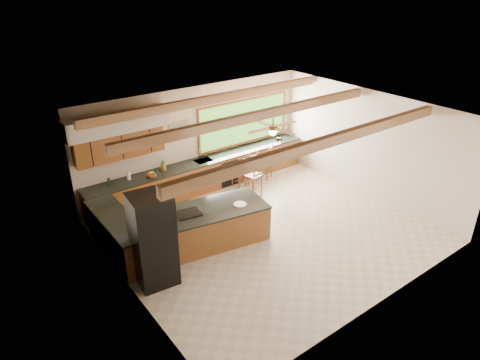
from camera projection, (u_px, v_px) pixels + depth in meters
ground at (267, 231)px, 10.62m from camera, size 7.20×7.20×0.00m
room_shell at (247, 142)px, 10.03m from camera, size 7.27×6.54×3.02m
counter_run at (186, 187)px, 11.79m from camera, size 7.12×3.10×1.25m
island at (212, 224)px, 10.08m from camera, size 2.71×1.62×0.91m
refrigerator at (153, 240)px, 8.51m from camera, size 0.85×0.83×2.00m
bar_stool_a at (255, 176)px, 11.85m from camera, size 0.48×0.48×1.19m
bar_stool_b at (240, 169)px, 12.60m from camera, size 0.42×0.42×0.99m
bar_stool_c at (251, 165)px, 12.81m from camera, size 0.37×0.37×1.02m
bar_stool_d at (266, 159)px, 13.10m from camera, size 0.53×0.53×1.11m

